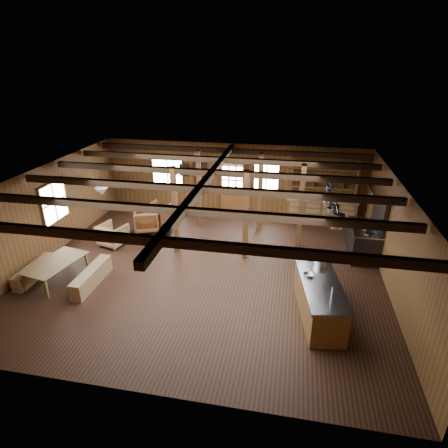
% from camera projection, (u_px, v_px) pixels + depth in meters
% --- Properties ---
extents(room, '(10.04, 9.04, 2.84)m').
position_uv_depth(room, '(205.00, 227.00, 10.40)').
color(room, black).
rests_on(room, ground).
extents(ceiling_joists, '(9.80, 8.82, 0.18)m').
position_uv_depth(ceiling_joists, '(206.00, 181.00, 10.04)').
color(ceiling_joists, black).
rests_on(ceiling_joists, ceiling).
extents(timber_posts, '(3.95, 2.35, 2.80)m').
position_uv_depth(timber_posts, '(236.00, 202.00, 12.17)').
color(timber_posts, '#492615').
rests_on(timber_posts, floor).
extents(back_door, '(1.02, 0.08, 2.15)m').
position_uv_depth(back_door, '(232.00, 193.00, 14.60)').
color(back_door, brown).
rests_on(back_door, floor).
extents(window_back_left, '(1.32, 0.06, 1.32)m').
position_uv_depth(window_back_left, '(168.00, 171.00, 14.77)').
color(window_back_left, white).
rests_on(window_back_left, wall_back).
extents(window_back_right, '(1.02, 0.06, 1.32)m').
position_uv_depth(window_back_right, '(266.00, 177.00, 14.09)').
color(window_back_right, white).
rests_on(window_back_right, wall_back).
extents(window_left, '(0.14, 1.24, 1.32)m').
position_uv_depth(window_left, '(54.00, 202.00, 11.62)').
color(window_left, white).
rests_on(window_left, wall_back).
extents(notice_boards, '(1.08, 0.03, 0.90)m').
position_uv_depth(notice_boards, '(195.00, 172.00, 14.56)').
color(notice_boards, white).
rests_on(notice_boards, wall_back).
extents(back_counter, '(2.55, 0.60, 2.45)m').
position_uv_depth(back_counter, '(321.00, 208.00, 13.91)').
color(back_counter, brown).
rests_on(back_counter, floor).
extents(pendant_lamps, '(1.86, 2.36, 0.66)m').
position_uv_depth(pendant_lamps, '(140.00, 182.00, 11.34)').
color(pendant_lamps, '#2A2A2C').
rests_on(pendant_lamps, ceiling).
extents(pot_rack, '(0.45, 3.00, 0.46)m').
position_uv_depth(pot_rack, '(333.00, 204.00, 9.58)').
color(pot_rack, '#2A2A2C').
rests_on(pot_rack, ceiling).
extents(kitchen_island, '(1.27, 2.61, 1.20)m').
position_uv_depth(kitchen_island, '(319.00, 298.00, 8.89)').
color(kitchen_island, brown).
rests_on(kitchen_island, floor).
extents(step_stool, '(0.51, 0.39, 0.43)m').
position_uv_depth(step_stool, '(312.00, 288.00, 9.76)').
color(step_stool, brown).
rests_on(step_stool, floor).
extents(commercial_range, '(0.87, 1.70, 2.09)m').
position_uv_depth(commercial_range, '(366.00, 236.00, 11.53)').
color(commercial_range, '#2A2A2C').
rests_on(commercial_range, floor).
extents(dining_table, '(1.24, 1.83, 0.59)m').
position_uv_depth(dining_table, '(58.00, 272.00, 10.34)').
color(dining_table, olive).
rests_on(dining_table, floor).
extents(bench_wall, '(0.29, 1.54, 0.42)m').
position_uv_depth(bench_wall, '(34.00, 272.00, 10.50)').
color(bench_wall, brown).
rests_on(bench_wall, floor).
extents(bench_aisle, '(0.33, 1.74, 0.48)m').
position_uv_depth(bench_aisle, '(92.00, 277.00, 10.19)').
color(bench_aisle, brown).
rests_on(bench_aisle, floor).
extents(armchair_a, '(1.10, 1.11, 0.79)m').
position_uv_depth(armchair_a, '(147.00, 220.00, 13.37)').
color(armchair_a, brown).
rests_on(armchair_a, floor).
extents(armchair_b, '(0.99, 1.00, 0.73)m').
position_uv_depth(armchair_b, '(159.00, 213.00, 14.08)').
color(armchair_b, brown).
rests_on(armchair_b, floor).
extents(armchair_c, '(0.98, 1.00, 0.74)m').
position_uv_depth(armchair_c, '(113.00, 235.00, 12.33)').
color(armchair_c, olive).
rests_on(armchair_c, floor).
extents(counter_pot, '(0.28, 0.28, 0.17)m').
position_uv_depth(counter_pot, '(320.00, 263.00, 9.34)').
color(counter_pot, silver).
rests_on(counter_pot, kitchen_island).
extents(bowl, '(0.28, 0.28, 0.06)m').
position_uv_depth(bowl, '(308.00, 275.00, 8.91)').
color(bowl, silver).
rests_on(bowl, kitchen_island).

